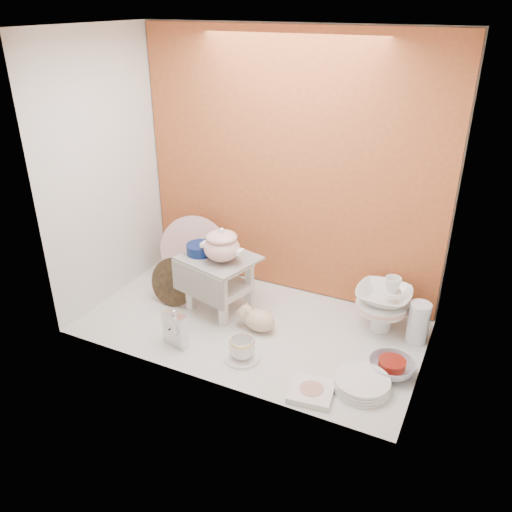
{
  "coord_description": "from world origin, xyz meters",
  "views": [
    {
      "loc": [
        1.07,
        -2.14,
        1.61
      ],
      "look_at": [
        0.02,
        0.02,
        0.42
      ],
      "focal_mm": 36.73,
      "sensor_mm": 36.0,
      "label": 1
    }
  ],
  "objects_px": {
    "gold_rim_teacup": "(242,348)",
    "porcelain_tower": "(383,302)",
    "crystal_bowl": "(392,367)",
    "blue_white_vase": "(201,258)",
    "dinner_plate_stack": "(362,384)",
    "floral_platter": "(194,250)",
    "plush_pig": "(260,320)",
    "soup_tureen": "(222,245)",
    "mantel_clock": "(175,328)",
    "step_stool": "(220,283)"
  },
  "relations": [
    {
      "from": "step_stool",
      "to": "soup_tureen",
      "type": "relative_size",
      "value": 1.64
    },
    {
      "from": "soup_tureen",
      "to": "mantel_clock",
      "type": "xyz_separation_m",
      "value": [
        -0.08,
        -0.37,
        -0.33
      ]
    },
    {
      "from": "crystal_bowl",
      "to": "porcelain_tower",
      "type": "relative_size",
      "value": 0.67
    },
    {
      "from": "step_stool",
      "to": "crystal_bowl",
      "type": "relative_size",
      "value": 1.77
    },
    {
      "from": "mantel_clock",
      "to": "gold_rim_teacup",
      "type": "xyz_separation_m",
      "value": [
        0.36,
        0.04,
        -0.04
      ]
    },
    {
      "from": "gold_rim_teacup",
      "to": "porcelain_tower",
      "type": "xyz_separation_m",
      "value": [
        0.55,
        0.56,
        0.1
      ]
    },
    {
      "from": "gold_rim_teacup",
      "to": "dinner_plate_stack",
      "type": "distance_m",
      "value": 0.6
    },
    {
      "from": "porcelain_tower",
      "to": "plush_pig",
      "type": "bearing_deg",
      "value": -152.43
    },
    {
      "from": "gold_rim_teacup",
      "to": "crystal_bowl",
      "type": "bearing_deg",
      "value": 17.1
    },
    {
      "from": "plush_pig",
      "to": "dinner_plate_stack",
      "type": "bearing_deg",
      "value": 1.15
    },
    {
      "from": "blue_white_vase",
      "to": "dinner_plate_stack",
      "type": "distance_m",
      "value": 1.36
    },
    {
      "from": "gold_rim_teacup",
      "to": "dinner_plate_stack",
      "type": "height_order",
      "value": "gold_rim_teacup"
    },
    {
      "from": "step_stool",
      "to": "blue_white_vase",
      "type": "height_order",
      "value": "step_stool"
    },
    {
      "from": "soup_tureen",
      "to": "dinner_plate_stack",
      "type": "bearing_deg",
      "value": -18.07
    },
    {
      "from": "gold_rim_teacup",
      "to": "mantel_clock",
      "type": "bearing_deg",
      "value": -173.09
    },
    {
      "from": "gold_rim_teacup",
      "to": "dinner_plate_stack",
      "type": "relative_size",
      "value": 0.49
    },
    {
      "from": "floral_platter",
      "to": "mantel_clock",
      "type": "bearing_deg",
      "value": -66.11
    },
    {
      "from": "soup_tureen",
      "to": "crystal_bowl",
      "type": "height_order",
      "value": "soup_tureen"
    },
    {
      "from": "soup_tureen",
      "to": "porcelain_tower",
      "type": "distance_m",
      "value": 0.91
    },
    {
      "from": "step_stool",
      "to": "blue_white_vase",
      "type": "bearing_deg",
      "value": 150.68
    },
    {
      "from": "soup_tureen",
      "to": "floral_platter",
      "type": "height_order",
      "value": "soup_tureen"
    },
    {
      "from": "step_stool",
      "to": "porcelain_tower",
      "type": "xyz_separation_m",
      "value": [
        0.88,
        0.2,
        -0.0
      ]
    },
    {
      "from": "crystal_bowl",
      "to": "blue_white_vase",
      "type": "bearing_deg",
      "value": 161.8
    },
    {
      "from": "floral_platter",
      "to": "blue_white_vase",
      "type": "relative_size",
      "value": 1.58
    },
    {
      "from": "step_stool",
      "to": "plush_pig",
      "type": "bearing_deg",
      "value": -4.18
    },
    {
      "from": "dinner_plate_stack",
      "to": "porcelain_tower",
      "type": "xyz_separation_m",
      "value": [
        -0.05,
        0.52,
        0.13
      ]
    },
    {
      "from": "blue_white_vase",
      "to": "porcelain_tower",
      "type": "height_order",
      "value": "porcelain_tower"
    },
    {
      "from": "mantel_clock",
      "to": "crystal_bowl",
      "type": "distance_m",
      "value": 1.08
    },
    {
      "from": "mantel_clock",
      "to": "soup_tureen",
      "type": "bearing_deg",
      "value": 91.41
    },
    {
      "from": "soup_tureen",
      "to": "blue_white_vase",
      "type": "bearing_deg",
      "value": 136.68
    },
    {
      "from": "blue_white_vase",
      "to": "gold_rim_teacup",
      "type": "distance_m",
      "value": 0.9
    },
    {
      "from": "soup_tureen",
      "to": "dinner_plate_stack",
      "type": "relative_size",
      "value": 0.89
    },
    {
      "from": "step_stool",
      "to": "crystal_bowl",
      "type": "bearing_deg",
      "value": 6.29
    },
    {
      "from": "step_stool",
      "to": "plush_pig",
      "type": "xyz_separation_m",
      "value": [
        0.3,
        -0.1,
        -0.1
      ]
    },
    {
      "from": "floral_platter",
      "to": "blue_white_vase",
      "type": "bearing_deg",
      "value": 62.98
    },
    {
      "from": "step_stool",
      "to": "mantel_clock",
      "type": "distance_m",
      "value": 0.41
    },
    {
      "from": "dinner_plate_stack",
      "to": "crystal_bowl",
      "type": "relative_size",
      "value": 1.21
    },
    {
      "from": "blue_white_vase",
      "to": "mantel_clock",
      "type": "bearing_deg",
      "value": -69.32
    },
    {
      "from": "plush_pig",
      "to": "dinner_plate_stack",
      "type": "relative_size",
      "value": 0.83
    },
    {
      "from": "blue_white_vase",
      "to": "porcelain_tower",
      "type": "xyz_separation_m",
      "value": [
        1.17,
        -0.08,
        0.03
      ]
    },
    {
      "from": "plush_pig",
      "to": "crystal_bowl",
      "type": "height_order",
      "value": "plush_pig"
    },
    {
      "from": "soup_tureen",
      "to": "dinner_plate_stack",
      "type": "xyz_separation_m",
      "value": [
        0.88,
        -0.29,
        -0.4
      ]
    },
    {
      "from": "soup_tureen",
      "to": "mantel_clock",
      "type": "distance_m",
      "value": 0.5
    },
    {
      "from": "plush_pig",
      "to": "gold_rim_teacup",
      "type": "height_order",
      "value": "plush_pig"
    },
    {
      "from": "step_stool",
      "to": "plush_pig",
      "type": "height_order",
      "value": "step_stool"
    },
    {
      "from": "porcelain_tower",
      "to": "soup_tureen",
      "type": "bearing_deg",
      "value": -164.34
    },
    {
      "from": "plush_pig",
      "to": "step_stool",
      "type": "bearing_deg",
      "value": -178.3
    },
    {
      "from": "floral_platter",
      "to": "plush_pig",
      "type": "height_order",
      "value": "floral_platter"
    },
    {
      "from": "gold_rim_teacup",
      "to": "crystal_bowl",
      "type": "relative_size",
      "value": 0.6
    },
    {
      "from": "step_stool",
      "to": "plush_pig",
      "type": "relative_size",
      "value": 1.77
    }
  ]
}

